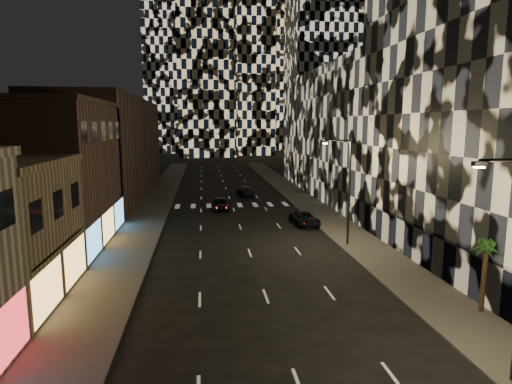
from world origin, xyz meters
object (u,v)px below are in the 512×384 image
object	(u,v)px
palm_tree	(486,252)
streetlight_far	(347,184)
car_dark_midlane	(221,204)
car_dark_rightlane	(305,219)
car_dark_oncoming	(245,191)

from	to	relation	value
palm_tree	streetlight_far	bearing A→B (deg)	102.82
car_dark_midlane	car_dark_rightlane	xyz separation A→B (m)	(8.33, -9.22, -0.09)
streetlight_far	palm_tree	bearing A→B (deg)	-77.18
streetlight_far	car_dark_oncoming	distance (m)	28.42
streetlight_far	palm_tree	world-z (taller)	streetlight_far
streetlight_far	car_dark_midlane	distance (m)	20.37
car_dark_midlane	car_dark_oncoming	distance (m)	10.99
car_dark_oncoming	car_dark_rightlane	distance (m)	19.92
streetlight_far	car_dark_rightlane	size ratio (longest dim) A/B	1.82
streetlight_far	car_dark_rightlane	xyz separation A→B (m)	(-1.62, 7.95, -4.67)
car_dark_oncoming	palm_tree	bearing A→B (deg)	96.09
car_dark_midlane	palm_tree	size ratio (longest dim) A/B	1.11
car_dark_midlane	car_dark_oncoming	bearing A→B (deg)	64.50
streetlight_far	car_dark_oncoming	size ratio (longest dim) A/B	1.88
streetlight_far	car_dark_oncoming	world-z (taller)	streetlight_far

